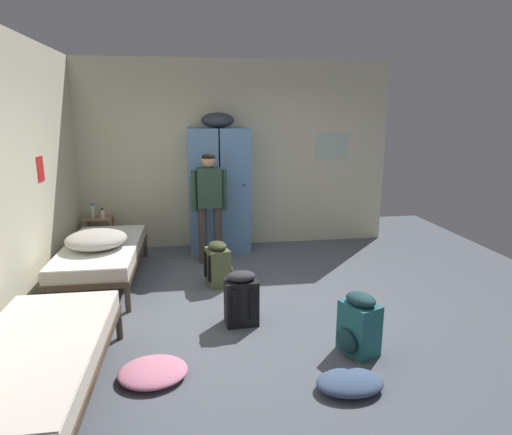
{
  "coord_description": "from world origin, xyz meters",
  "views": [
    {
      "loc": [
        -0.66,
        -4.32,
        2.06
      ],
      "look_at": [
        0.0,
        0.24,
        0.95
      ],
      "focal_mm": 30.52,
      "sensor_mm": 36.0,
      "label": 1
    }
  ],
  "objects_px": {
    "locker_bank": "(219,188)",
    "bed_left_rear": "(102,253)",
    "bedding_heap": "(96,239)",
    "backpack_teal": "(358,325)",
    "lotion_bottle": "(103,213)",
    "bed_left_front": "(34,359)",
    "person_traveler": "(210,198)",
    "water_bottle": "(93,211)",
    "clothes_pile_pink": "(153,372)",
    "backpack_black": "(241,299)",
    "shelf_unit": "(100,232)",
    "backpack_olive": "(219,264)",
    "clothes_pile_denim": "(350,382)"
  },
  "relations": [
    {
      "from": "shelf_unit",
      "to": "bed_left_front",
      "type": "xyz_separation_m",
      "value": [
        0.25,
        -3.56,
        0.04
      ]
    },
    {
      "from": "backpack_teal",
      "to": "backpack_olive",
      "type": "distance_m",
      "value": 2.07
    },
    {
      "from": "locker_bank",
      "to": "backpack_teal",
      "type": "relative_size",
      "value": 3.76
    },
    {
      "from": "water_bottle",
      "to": "bed_left_front",
      "type": "bearing_deg",
      "value": -84.74
    },
    {
      "from": "shelf_unit",
      "to": "water_bottle",
      "type": "distance_m",
      "value": 0.33
    },
    {
      "from": "backpack_teal",
      "to": "backpack_olive",
      "type": "height_order",
      "value": "same"
    },
    {
      "from": "locker_bank",
      "to": "bed_left_rear",
      "type": "height_order",
      "value": "locker_bank"
    },
    {
      "from": "water_bottle",
      "to": "lotion_bottle",
      "type": "height_order",
      "value": "water_bottle"
    },
    {
      "from": "person_traveler",
      "to": "clothes_pile_pink",
      "type": "xyz_separation_m",
      "value": [
        -0.58,
        -2.72,
        -0.88
      ]
    },
    {
      "from": "bed_left_front",
      "to": "backpack_teal",
      "type": "relative_size",
      "value": 3.45
    },
    {
      "from": "clothes_pile_pink",
      "to": "clothes_pile_denim",
      "type": "distance_m",
      "value": 1.55
    },
    {
      "from": "shelf_unit",
      "to": "bed_left_front",
      "type": "distance_m",
      "value": 3.57
    },
    {
      "from": "locker_bank",
      "to": "bed_left_front",
      "type": "xyz_separation_m",
      "value": [
        -1.53,
        -3.53,
        -0.59
      ]
    },
    {
      "from": "person_traveler",
      "to": "water_bottle",
      "type": "relative_size",
      "value": 7.39
    },
    {
      "from": "clothes_pile_denim",
      "to": "lotion_bottle",
      "type": "bearing_deg",
      "value": 123.95
    },
    {
      "from": "bedding_heap",
      "to": "lotion_bottle",
      "type": "relative_size",
      "value": 5.01
    },
    {
      "from": "bed_left_rear",
      "to": "backpack_teal",
      "type": "relative_size",
      "value": 3.45
    },
    {
      "from": "person_traveler",
      "to": "bed_left_front",
      "type": "bearing_deg",
      "value": -114.6
    },
    {
      "from": "shelf_unit",
      "to": "clothes_pile_pink",
      "type": "height_order",
      "value": "shelf_unit"
    },
    {
      "from": "water_bottle",
      "to": "backpack_black",
      "type": "relative_size",
      "value": 0.38
    },
    {
      "from": "bed_left_front",
      "to": "lotion_bottle",
      "type": "distance_m",
      "value": 3.54
    },
    {
      "from": "backpack_black",
      "to": "backpack_teal",
      "type": "height_order",
      "value": "same"
    },
    {
      "from": "bed_left_front",
      "to": "person_traveler",
      "type": "bearing_deg",
      "value": 65.4
    },
    {
      "from": "clothes_pile_pink",
      "to": "clothes_pile_denim",
      "type": "xyz_separation_m",
      "value": [
        1.5,
        -0.38,
        0.01
      ]
    },
    {
      "from": "lotion_bottle",
      "to": "clothes_pile_denim",
      "type": "relative_size",
      "value": 0.27
    },
    {
      "from": "bedding_heap",
      "to": "person_traveler",
      "type": "bearing_deg",
      "value": 26.94
    },
    {
      "from": "bed_left_front",
      "to": "clothes_pile_pink",
      "type": "relative_size",
      "value": 3.45
    },
    {
      "from": "lotion_bottle",
      "to": "backpack_olive",
      "type": "xyz_separation_m",
      "value": [
        1.6,
        -1.4,
        -0.37
      ]
    },
    {
      "from": "bedding_heap",
      "to": "backpack_black",
      "type": "relative_size",
      "value": 1.31
    },
    {
      "from": "water_bottle",
      "to": "shelf_unit",
      "type": "bearing_deg",
      "value": -14.04
    },
    {
      "from": "locker_bank",
      "to": "backpack_olive",
      "type": "relative_size",
      "value": 3.76
    },
    {
      "from": "locker_bank",
      "to": "clothes_pile_denim",
      "type": "xyz_separation_m",
      "value": [
        0.75,
        -3.66,
        -0.91
      ]
    },
    {
      "from": "bedding_heap",
      "to": "bed_left_rear",
      "type": "bearing_deg",
      "value": 82.47
    },
    {
      "from": "bed_left_rear",
      "to": "bed_left_front",
      "type": "distance_m",
      "value": 2.41
    },
    {
      "from": "shelf_unit",
      "to": "backpack_black",
      "type": "relative_size",
      "value": 1.04
    },
    {
      "from": "locker_bank",
      "to": "bed_left_rear",
      "type": "distance_m",
      "value": 1.98
    },
    {
      "from": "locker_bank",
      "to": "water_bottle",
      "type": "xyz_separation_m",
      "value": [
        -1.86,
        0.05,
        -0.31
      ]
    },
    {
      "from": "bed_left_rear",
      "to": "lotion_bottle",
      "type": "distance_m",
      "value": 1.15
    },
    {
      "from": "bedding_heap",
      "to": "backpack_black",
      "type": "bearing_deg",
      "value": -36.74
    },
    {
      "from": "locker_bank",
      "to": "lotion_bottle",
      "type": "height_order",
      "value": "locker_bank"
    },
    {
      "from": "locker_bank",
      "to": "bedding_heap",
      "type": "height_order",
      "value": "locker_bank"
    },
    {
      "from": "bedding_heap",
      "to": "backpack_black",
      "type": "distance_m",
      "value": 2.02
    },
    {
      "from": "lotion_bottle",
      "to": "backpack_teal",
      "type": "height_order",
      "value": "lotion_bottle"
    },
    {
      "from": "clothes_pile_pink",
      "to": "clothes_pile_denim",
      "type": "relative_size",
      "value": 1.04
    },
    {
      "from": "shelf_unit",
      "to": "clothes_pile_denim",
      "type": "height_order",
      "value": "shelf_unit"
    },
    {
      "from": "bed_left_rear",
      "to": "clothes_pile_pink",
      "type": "distance_m",
      "value": 2.32
    },
    {
      "from": "bed_left_rear",
      "to": "bed_left_front",
      "type": "bearing_deg",
      "value": -90.0
    },
    {
      "from": "bedding_heap",
      "to": "lotion_bottle",
      "type": "bearing_deg",
      "value": 97.35
    },
    {
      "from": "shelf_unit",
      "to": "lotion_bottle",
      "type": "xyz_separation_m",
      "value": [
        0.07,
        -0.04,
        0.29
      ]
    },
    {
      "from": "backpack_teal",
      "to": "clothes_pile_pink",
      "type": "distance_m",
      "value": 1.77
    }
  ]
}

